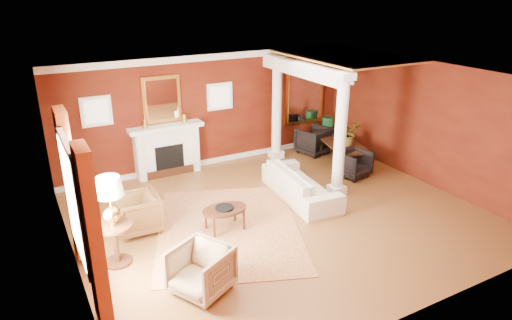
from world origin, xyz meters
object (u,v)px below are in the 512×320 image
side_table (111,206)px  dining_table (345,148)px  armchair_stripe (201,268)px  sofa (301,179)px  armchair_leopard (137,212)px  coffee_table (225,211)px

side_table → dining_table: size_ratio=1.02×
armchair_stripe → dining_table: bearing=92.7°
sofa → dining_table: (2.18, 1.16, -0.01)m
armchair_leopard → dining_table: bearing=100.1°
armchair_stripe → coffee_table: size_ratio=0.93×
sofa → armchair_stripe: size_ratio=2.74×
coffee_table → dining_table: 4.60m
dining_table → armchair_stripe: bearing=135.6°
sofa → armchair_stripe: bearing=128.1°
sofa → armchair_leopard: 3.62m
sofa → armchair_leopard: (-3.61, 0.29, -0.04)m
armchair_leopard → sofa: bearing=87.0°
armchair_leopard → armchair_stripe: size_ratio=0.99×
sofa → dining_table: sofa is taller
armchair_leopard → armchair_stripe: bearing=10.4°
sofa → dining_table: 2.47m
armchair_leopard → coffee_table: size_ratio=0.92×
coffee_table → armchair_leopard: bearing=152.9°
side_table → dining_table: side_table is taller
armchair_leopard → coffee_table: 1.69m
armchair_leopard → side_table: (-0.62, -0.93, 0.69)m
armchair_stripe → dining_table: dining_table is taller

